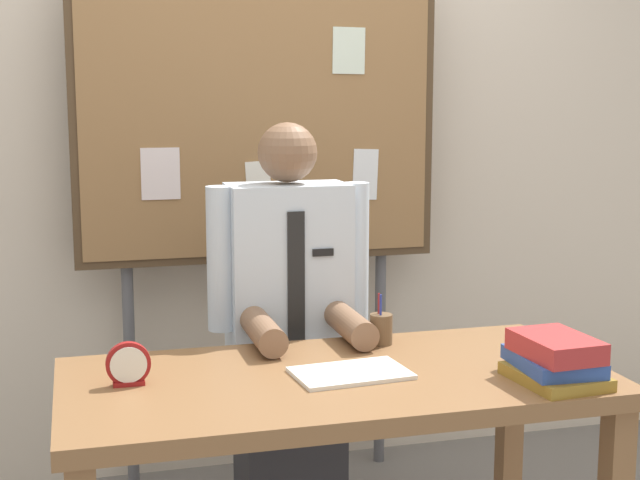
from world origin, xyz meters
The scene contains 8 objects.
back_wall centered at (0.00, 1.25, 1.35)m, with size 6.40×0.08×2.70m, color beige.
desk centered at (0.00, 0.00, 0.65)m, with size 1.51×0.74×0.75m.
person centered at (0.00, 0.57, 0.66)m, with size 0.55×0.56×1.42m.
bulletin_board centered at (0.00, 1.05, 1.41)m, with size 1.38×0.09×2.00m.
book_stack centered at (0.55, -0.22, 0.81)m, with size 0.22×0.29×0.13m.
open_notebook centered at (0.04, -0.02, 0.75)m, with size 0.31×0.20×0.01m, color white.
desk_clock centered at (-0.56, 0.05, 0.80)m, with size 0.12×0.04×0.12m.
pen_holder centered at (0.22, 0.26, 0.80)m, with size 0.07×0.07×0.16m.
Camera 1 is at (-0.69, -2.34, 1.52)m, focal length 51.19 mm.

